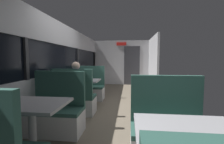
% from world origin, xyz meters
% --- Properties ---
extents(ground_plane, '(3.30, 9.20, 0.02)m').
position_xyz_m(ground_plane, '(0.00, 0.00, -0.01)').
color(ground_plane, '#665B4C').
extents(carriage_window_panel_left, '(0.09, 8.48, 2.30)m').
position_xyz_m(carriage_window_panel_left, '(-1.45, 0.00, 1.11)').
color(carriage_window_panel_left, '#B2B2B7').
rests_on(carriage_window_panel_left, ground_plane).
extents(carriage_end_bulkhead, '(2.90, 0.11, 2.30)m').
position_xyz_m(carriage_end_bulkhead, '(0.06, 4.19, 1.14)').
color(carriage_end_bulkhead, '#B2B2B7').
rests_on(carriage_end_bulkhead, ground_plane).
extents(carriage_aisle_panel_right, '(0.08, 2.40, 2.30)m').
position_xyz_m(carriage_aisle_panel_right, '(1.45, 3.00, 1.15)').
color(carriage_aisle_panel_right, '#B2B2B7').
rests_on(carriage_aisle_panel_right, ground_plane).
extents(dining_table_near_window, '(0.90, 0.70, 0.74)m').
position_xyz_m(dining_table_near_window, '(-0.89, -2.09, 0.64)').
color(dining_table_near_window, '#9E9EA3').
rests_on(dining_table_near_window, ground_plane).
extents(bench_near_window_facing_entry, '(0.95, 0.50, 1.10)m').
position_xyz_m(bench_near_window_facing_entry, '(-0.89, -1.39, 0.33)').
color(bench_near_window_facing_entry, silver).
rests_on(bench_near_window_facing_entry, ground_plane).
extents(dining_table_mid_window, '(0.90, 0.70, 0.74)m').
position_xyz_m(dining_table_mid_window, '(-0.89, 0.27, 0.64)').
color(dining_table_mid_window, '#9E9EA3').
rests_on(dining_table_mid_window, ground_plane).
extents(bench_mid_window_facing_end, '(0.95, 0.50, 1.10)m').
position_xyz_m(bench_mid_window_facing_end, '(-0.89, -0.43, 0.33)').
color(bench_mid_window_facing_end, silver).
rests_on(bench_mid_window_facing_end, ground_plane).
extents(bench_mid_window_facing_entry, '(0.95, 0.50, 1.10)m').
position_xyz_m(bench_mid_window_facing_entry, '(-0.89, 0.97, 0.33)').
color(bench_mid_window_facing_entry, silver).
rests_on(bench_mid_window_facing_entry, ground_plane).
extents(dining_table_front_aisle, '(0.90, 0.70, 0.74)m').
position_xyz_m(dining_table_front_aisle, '(0.89, -2.69, 0.64)').
color(dining_table_front_aisle, '#9E9EA3').
rests_on(dining_table_front_aisle, ground_plane).
extents(bench_front_aisle_facing_entry, '(0.95, 0.50, 1.10)m').
position_xyz_m(bench_front_aisle_facing_entry, '(0.89, -1.99, 0.33)').
color(bench_front_aisle_facing_entry, silver).
rests_on(bench_front_aisle_facing_entry, ground_plane).
extents(seated_passenger, '(0.47, 0.55, 1.26)m').
position_xyz_m(seated_passenger, '(-0.89, -0.36, 0.54)').
color(seated_passenger, '#26262D').
rests_on(seated_passenger, ground_plane).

